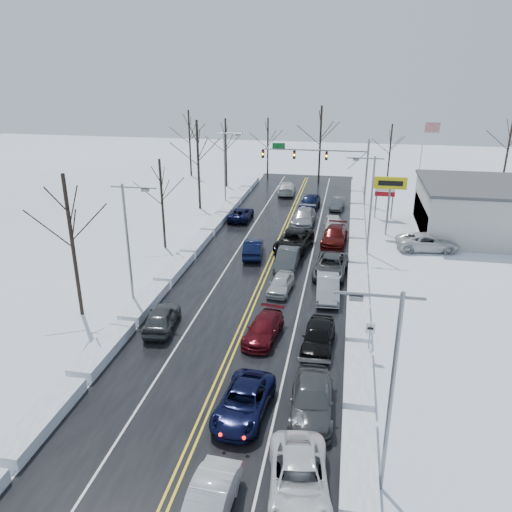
% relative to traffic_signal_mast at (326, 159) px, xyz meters
% --- Properties ---
extents(ground, '(160.00, 160.00, 0.00)m').
position_rel_traffic_signal_mast_xyz_m(ground, '(-3.45, -27.99, -5.48)').
color(ground, white).
rests_on(ground, ground).
extents(road_surface, '(14.00, 84.00, 0.01)m').
position_rel_traffic_signal_mast_xyz_m(road_surface, '(-3.45, -25.99, -5.47)').
color(road_surface, black).
rests_on(road_surface, ground).
extents(snow_bank_left, '(1.56, 72.00, 0.67)m').
position_rel_traffic_signal_mast_xyz_m(snow_bank_left, '(-11.05, -25.99, -5.48)').
color(snow_bank_left, white).
rests_on(snow_bank_left, ground).
extents(snow_bank_right, '(1.56, 72.00, 0.67)m').
position_rel_traffic_signal_mast_xyz_m(snow_bank_right, '(4.15, -25.99, -5.48)').
color(snow_bank_right, white).
rests_on(snow_bank_right, ground).
extents(traffic_signal_mast, '(13.28, 0.39, 8.00)m').
position_rel_traffic_signal_mast_xyz_m(traffic_signal_mast, '(0.00, 0.00, 0.00)').
color(traffic_signal_mast, slate).
rests_on(traffic_signal_mast, ground).
extents(tires_plus_sign, '(3.20, 0.34, 6.00)m').
position_rel_traffic_signal_mast_xyz_m(tires_plus_sign, '(7.05, -12.00, -0.49)').
color(tires_plus_sign, slate).
rests_on(tires_plus_sign, ground).
extents(used_vehicles_sign, '(2.20, 0.22, 4.65)m').
position_rel_traffic_signal_mast_xyz_m(used_vehicles_sign, '(7.05, -5.99, -2.16)').
color(used_vehicles_sign, slate).
rests_on(used_vehicles_sign, ground).
extents(speed_limit_sign, '(0.55, 0.09, 2.35)m').
position_rel_traffic_signal_mast_xyz_m(speed_limit_sign, '(4.75, -35.99, -3.84)').
color(speed_limit_sign, slate).
rests_on(speed_limit_sign, ground).
extents(flagpole, '(1.87, 1.20, 10.00)m').
position_rel_traffic_signal_mast_xyz_m(flagpole, '(11.72, 2.01, 0.45)').
color(flagpole, silver).
rests_on(flagpole, ground).
extents(streetlight_se, '(3.20, 0.25, 9.00)m').
position_rel_traffic_signal_mast_xyz_m(streetlight_se, '(4.85, -45.99, -0.17)').
color(streetlight_se, slate).
rests_on(streetlight_se, ground).
extents(streetlight_ne, '(3.20, 0.25, 9.00)m').
position_rel_traffic_signal_mast_xyz_m(streetlight_ne, '(4.85, -17.99, -0.17)').
color(streetlight_ne, slate).
rests_on(streetlight_ne, ground).
extents(streetlight_sw, '(3.20, 0.25, 9.00)m').
position_rel_traffic_signal_mast_xyz_m(streetlight_sw, '(-11.74, -31.99, -0.17)').
color(streetlight_sw, slate).
rests_on(streetlight_sw, ground).
extents(streetlight_nw, '(3.20, 0.25, 9.00)m').
position_rel_traffic_signal_mast_xyz_m(streetlight_nw, '(-11.74, -3.99, -0.17)').
color(streetlight_nw, slate).
rests_on(streetlight_nw, ground).
extents(tree_left_b, '(4.00, 4.00, 10.00)m').
position_rel_traffic_signal_mast_xyz_m(tree_left_b, '(-14.95, -33.99, 1.51)').
color(tree_left_b, '#2D231C').
rests_on(tree_left_b, ground).
extents(tree_left_c, '(3.40, 3.40, 8.50)m').
position_rel_traffic_signal_mast_xyz_m(tree_left_c, '(-13.95, -19.99, 0.46)').
color(tree_left_c, '#2D231C').
rests_on(tree_left_c, ground).
extents(tree_left_d, '(4.20, 4.20, 10.50)m').
position_rel_traffic_signal_mast_xyz_m(tree_left_d, '(-14.65, -5.99, 1.86)').
color(tree_left_d, '#2D231C').
rests_on(tree_left_d, ground).
extents(tree_left_e, '(3.80, 3.80, 9.50)m').
position_rel_traffic_signal_mast_xyz_m(tree_left_e, '(-14.25, 6.01, 1.16)').
color(tree_left_e, '#2D231C').
rests_on(tree_left_e, ground).
extents(tree_far_a, '(4.00, 4.00, 10.00)m').
position_rel_traffic_signal_mast_xyz_m(tree_far_a, '(-21.45, 12.01, 1.51)').
color(tree_far_a, '#2D231C').
rests_on(tree_far_a, ground).
extents(tree_far_b, '(3.60, 3.60, 9.00)m').
position_rel_traffic_signal_mast_xyz_m(tree_far_b, '(-9.45, 13.01, 0.81)').
color(tree_far_b, '#2D231C').
rests_on(tree_far_b, ground).
extents(tree_far_c, '(4.40, 4.40, 11.00)m').
position_rel_traffic_signal_mast_xyz_m(tree_far_c, '(-1.45, 11.01, 2.21)').
color(tree_far_c, '#2D231C').
rests_on(tree_far_c, ground).
extents(tree_far_d, '(3.40, 3.40, 8.50)m').
position_rel_traffic_signal_mast_xyz_m(tree_far_d, '(8.55, 12.51, 0.46)').
color(tree_far_d, '#2D231C').
rests_on(tree_far_d, ground).
extents(tree_far_e, '(4.20, 4.20, 10.50)m').
position_rel_traffic_signal_mast_xyz_m(tree_far_e, '(24.55, 13.01, 1.86)').
color(tree_far_e, '#2D231C').
rests_on(tree_far_e, ground).
extents(queued_car_2, '(2.76, 5.28, 1.42)m').
position_rel_traffic_signal_mast_xyz_m(queued_car_2, '(-1.51, -42.40, -5.48)').
color(queued_car_2, black).
rests_on(queued_car_2, ground).
extents(queued_car_3, '(2.42, 4.84, 1.35)m').
position_rel_traffic_signal_mast_xyz_m(queued_car_3, '(-1.80, -34.89, -5.48)').
color(queued_car_3, '#4B0A10').
rests_on(queued_car_3, ground).
extents(queued_car_4, '(1.93, 4.09, 1.35)m').
position_rel_traffic_signal_mast_xyz_m(queued_car_4, '(-1.69, -27.70, -5.48)').
color(queued_car_4, silver).
rests_on(queued_car_4, ground).
extents(queued_car_5, '(1.82, 5.01, 1.64)m').
position_rel_traffic_signal_mast_xyz_m(queued_car_5, '(-1.80, -22.91, -5.48)').
color(queued_car_5, '#383B3D').
rests_on(queued_car_5, ground).
extents(queued_car_6, '(3.64, 6.50, 1.72)m').
position_rel_traffic_signal_mast_xyz_m(queued_car_6, '(-1.79, -18.11, -5.48)').
color(queued_car_6, black).
rests_on(queued_car_6, ground).
extents(queued_car_7, '(2.59, 5.85, 1.67)m').
position_rel_traffic_signal_mast_xyz_m(queued_car_7, '(-1.61, -10.28, -5.48)').
color(queued_car_7, gray).
rests_on(queued_car_7, ground).
extents(queued_car_8, '(2.59, 5.20, 1.70)m').
position_rel_traffic_signal_mast_xyz_m(queued_car_8, '(-1.50, -3.57, -5.48)').
color(queued_car_8, black).
rests_on(queued_car_8, ground).
extents(queued_car_10, '(3.16, 5.61, 1.48)m').
position_rel_traffic_signal_mast_xyz_m(queued_car_10, '(1.73, -46.89, -5.48)').
color(queued_car_10, white).
rests_on(queued_car_10, ground).
extents(queued_car_11, '(2.39, 5.40, 1.54)m').
position_rel_traffic_signal_mast_xyz_m(queued_car_11, '(1.82, -41.65, -5.48)').
color(queued_car_11, '#3F4144').
rests_on(queued_car_11, ground).
extents(queued_car_12, '(2.08, 4.71, 1.58)m').
position_rel_traffic_signal_mast_xyz_m(queued_car_12, '(1.72, -35.41, -5.48)').
color(queued_car_12, black).
rests_on(queued_car_12, ground).
extents(queued_car_13, '(1.96, 4.89, 1.58)m').
position_rel_traffic_signal_mast_xyz_m(queued_car_13, '(1.92, -28.09, -5.48)').
color(queued_car_13, '#9EA2A6').
rests_on(queued_car_13, ground).
extents(queued_car_14, '(2.97, 5.75, 1.55)m').
position_rel_traffic_signal_mast_xyz_m(queued_car_14, '(1.93, -23.58, -5.48)').
color(queued_car_14, '#393C3E').
rests_on(queued_car_14, ground).
extents(queued_car_15, '(2.65, 5.69, 1.61)m').
position_rel_traffic_signal_mast_xyz_m(queued_car_15, '(1.95, -15.79, -5.48)').
color(queued_car_15, '#450B09').
rests_on(queued_car_15, ground).
extents(queued_car_16, '(2.05, 4.63, 1.55)m').
position_rel_traffic_signal_mast_xyz_m(queued_car_16, '(1.63, -11.85, -5.48)').
color(queued_car_16, silver).
rests_on(queued_car_16, ground).
extents(queued_car_17, '(1.85, 4.27, 1.37)m').
position_rel_traffic_signal_mast_xyz_m(queued_car_17, '(1.79, -3.09, -5.48)').
color(queued_car_17, '#46494C').
rests_on(queued_car_17, ground).
extents(oncoming_car_0, '(2.22, 4.91, 1.56)m').
position_rel_traffic_signal_mast_xyz_m(oncoming_car_0, '(-5.24, -20.53, -5.48)').
color(oncoming_car_0, black).
rests_on(oncoming_car_0, ground).
extents(oncoming_car_1, '(2.35, 4.99, 1.38)m').
position_rel_traffic_signal_mast_xyz_m(oncoming_car_1, '(-8.77, -9.61, -5.48)').
color(oncoming_car_1, black).
rests_on(oncoming_car_1, ground).
extents(oncoming_car_2, '(2.64, 5.75, 1.63)m').
position_rel_traffic_signal_mast_xyz_m(oncoming_car_2, '(-5.22, 3.27, -5.48)').
color(oncoming_car_2, silver).
rests_on(oncoming_car_2, ground).
extents(oncoming_car_3, '(2.30, 4.69, 1.54)m').
position_rel_traffic_signal_mast_xyz_m(oncoming_car_3, '(-8.68, -34.81, -5.48)').
color(oncoming_car_3, '#3C3F41').
rests_on(oncoming_car_3, ground).
extents(parked_car_0, '(6.04, 3.31, 1.60)m').
position_rel_traffic_signal_mast_xyz_m(parked_car_0, '(10.64, -16.06, -5.48)').
color(parked_car_0, silver).
rests_on(parked_car_0, ground).
extents(parked_car_1, '(2.54, 5.49, 1.55)m').
position_rel_traffic_signal_mast_xyz_m(parked_car_1, '(13.75, -12.72, -5.48)').
color(parked_car_1, '#414446').
rests_on(parked_car_1, ground).
extents(parked_car_2, '(2.30, 4.89, 1.62)m').
position_rel_traffic_signal_mast_xyz_m(parked_car_2, '(11.61, -6.40, -5.48)').
color(parked_car_2, black).
rests_on(parked_car_2, ground).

